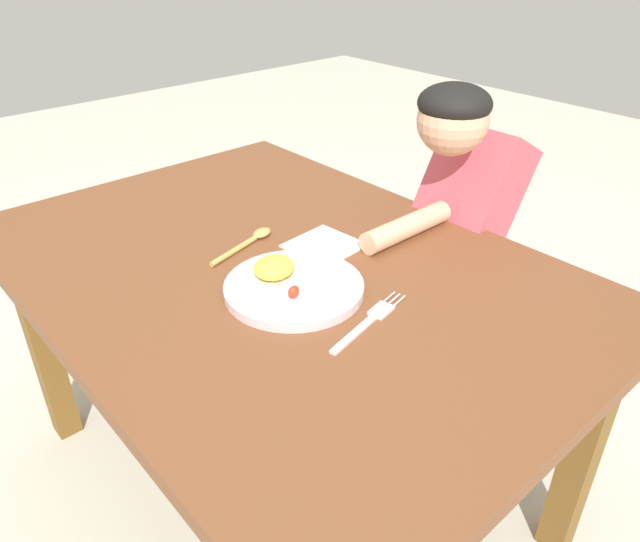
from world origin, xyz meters
TOP-DOWN VIEW (x-y plane):
  - ground_plane at (0.00, 0.00)m, footprint 8.00×8.00m
  - dining_table at (0.00, 0.00)m, footprint 1.30×0.90m
  - plate at (0.10, -0.05)m, footprint 0.27×0.27m
  - fork at (0.27, -0.01)m, footprint 0.07×0.22m
  - spoon at (-0.11, 0.01)m, footprint 0.07×0.19m
  - person at (0.10, 0.52)m, footprint 0.20×0.49m
  - napkin at (0.01, 0.12)m, footprint 0.15×0.15m

SIDE VIEW (x-z plane):
  - ground_plane at x=0.00m, z-range 0.00..0.00m
  - person at x=0.10m, z-range 0.04..1.02m
  - dining_table at x=0.00m, z-range 0.25..0.91m
  - napkin at x=0.01m, z-range 0.66..0.67m
  - fork at x=0.27m, z-range 0.66..0.67m
  - spoon at x=-0.11m, z-range 0.66..0.68m
  - plate at x=0.10m, z-range 0.65..0.71m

